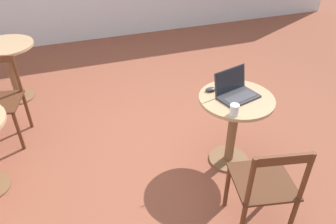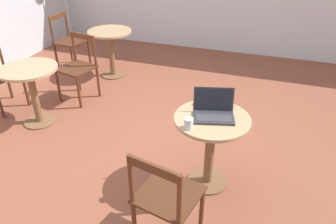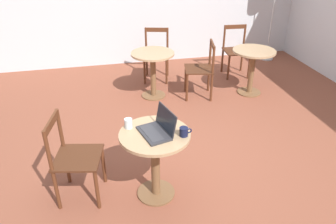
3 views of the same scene
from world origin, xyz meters
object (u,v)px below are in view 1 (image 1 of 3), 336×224
at_px(cafe_table_mid, 8,60).
at_px(mouse, 211,89).
at_px(cafe_table_near, 234,116).
at_px(chair_near_left, 265,186).
at_px(drinking_glass, 234,110).
at_px(mug, 233,79).
at_px(laptop, 236,91).

bearing_deg(cafe_table_mid, mouse, -134.10).
height_order(cafe_table_near, mouse, mouse).
relative_size(cafe_table_mid, chair_near_left, 0.83).
distance_m(cafe_table_mid, mouse, 2.53).
relative_size(chair_near_left, drinking_glass, 9.51).
bearing_deg(chair_near_left, drinking_glass, -1.04).
xyz_separation_m(cafe_table_near, mouse, (0.18, 0.17, 0.21)).
xyz_separation_m(mouse, drinking_glass, (-0.40, -0.02, 0.03)).
relative_size(mouse, mug, 0.87).
distance_m(mug, drinking_glass, 0.53).
bearing_deg(laptop, chair_near_left, 168.40).
distance_m(mouse, mug, 0.27).
relative_size(laptop, drinking_glass, 4.32).
relative_size(cafe_table_near, mouse, 7.23).
bearing_deg(mouse, mug, -74.66).
height_order(cafe_table_mid, mug, mug).
bearing_deg(mouse, cafe_table_near, -136.99).
xyz_separation_m(mouse, mug, (0.07, -0.26, 0.03)).
bearing_deg(laptop, cafe_table_near, 178.55).
xyz_separation_m(cafe_table_near, drinking_glass, (-0.22, 0.15, 0.24)).
xyz_separation_m(cafe_table_near, laptop, (0.03, -0.00, 0.24)).
height_order(mouse, drinking_glass, drinking_glass).
relative_size(cafe_table_mid, mug, 6.33).
height_order(cafe_table_near, drinking_glass, drinking_glass).
bearing_deg(drinking_glass, laptop, -31.48).
bearing_deg(mug, cafe_table_mid, 50.90).
relative_size(laptop, mouse, 3.98).
xyz_separation_m(mug, drinking_glass, (-0.47, 0.25, 0.00)).
distance_m(chair_near_left, drinking_glass, 0.62).
xyz_separation_m(chair_near_left, laptop, (0.78, -0.16, 0.32)).
bearing_deg(mouse, cafe_table_mid, 45.90).
height_order(chair_near_left, drinking_glass, chair_near_left).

